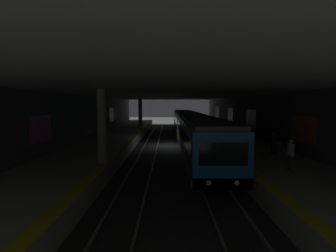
% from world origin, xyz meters
% --- Properties ---
extents(ground_plane, '(120.00, 120.00, 0.00)m').
position_xyz_m(ground_plane, '(0.00, 0.00, 0.00)').
color(ground_plane, '#2D302D').
extents(track_left, '(60.00, 1.53, 0.16)m').
position_xyz_m(track_left, '(0.00, -2.20, 0.08)').
color(track_left, gray).
rests_on(track_left, ground).
extents(track_right, '(60.00, 1.53, 0.16)m').
position_xyz_m(track_right, '(0.00, 2.20, 0.08)').
color(track_right, gray).
rests_on(track_right, ground).
extents(platform_left, '(60.00, 5.30, 1.06)m').
position_xyz_m(platform_left, '(0.00, -6.55, 0.53)').
color(platform_left, '#B7B2A8').
rests_on(platform_left, ground).
extents(platform_right, '(60.00, 5.30, 1.06)m').
position_xyz_m(platform_right, '(0.00, 6.55, 0.53)').
color(platform_right, '#B7B2A8').
rests_on(platform_right, ground).
extents(wall_left, '(60.00, 0.56, 5.60)m').
position_xyz_m(wall_left, '(0.07, -9.45, 2.80)').
color(wall_left, '#56565B').
rests_on(wall_left, ground).
extents(wall_right, '(60.00, 0.56, 5.60)m').
position_xyz_m(wall_right, '(0.01, 9.45, 2.80)').
color(wall_right, '#56565B').
rests_on(wall_right, ground).
extents(ceiling_slab, '(60.00, 19.40, 0.40)m').
position_xyz_m(ceiling_slab, '(0.00, 0.00, 5.80)').
color(ceiling_slab, beige).
rests_on(ceiling_slab, wall_left).
extents(pillar_near, '(0.56, 0.56, 4.55)m').
position_xyz_m(pillar_near, '(-12.49, 4.35, 3.33)').
color(pillar_near, gray).
rests_on(pillar_near, platform_right).
extents(pillar_far, '(0.56, 0.56, 4.55)m').
position_xyz_m(pillar_far, '(8.77, 4.35, 3.33)').
color(pillar_far, gray).
rests_on(pillar_far, platform_right).
extents(metro_train, '(35.27, 2.83, 3.49)m').
position_xyz_m(metro_train, '(1.23, -2.20, 2.02)').
color(metro_train, '#19569E').
rests_on(metro_train, track_left).
extents(bench_left_near, '(1.70, 0.47, 0.86)m').
position_xyz_m(bench_left_near, '(2.96, -8.53, 1.57)').
color(bench_left_near, '#262628').
rests_on(bench_left_near, platform_left).
extents(bench_left_mid, '(1.70, 0.47, 0.86)m').
position_xyz_m(bench_left_mid, '(11.15, -8.53, 1.57)').
color(bench_left_mid, '#262628').
rests_on(bench_left_mid, platform_left).
extents(bench_right_near, '(1.70, 0.47, 0.86)m').
position_xyz_m(bench_right_near, '(-1.40, 8.53, 1.57)').
color(bench_right_near, '#262628').
rests_on(bench_right_near, platform_right).
extents(bench_right_mid, '(1.70, 0.47, 0.86)m').
position_xyz_m(bench_right_mid, '(13.03, 8.53, 1.57)').
color(bench_right_mid, '#262628').
rests_on(bench_right_mid, platform_right).
extents(person_waiting_near, '(0.60, 0.22, 1.59)m').
position_xyz_m(person_waiting_near, '(-9.45, -7.39, 1.91)').
color(person_waiting_near, '#2A2A2A').
rests_on(person_waiting_near, platform_left).
extents(person_walking_mid, '(0.60, 0.24, 1.72)m').
position_xyz_m(person_walking_mid, '(-14.24, -6.34, 1.99)').
color(person_walking_mid, '#2E2E2E').
rests_on(person_walking_mid, platform_left).
extents(person_standing_far, '(0.60, 0.24, 1.75)m').
position_xyz_m(person_standing_far, '(-4.82, 6.09, 2.01)').
color(person_standing_far, '#313131').
rests_on(person_standing_far, platform_right).
extents(person_boarding, '(0.60, 0.22, 1.61)m').
position_xyz_m(person_boarding, '(-2.15, 7.50, 1.92)').
color(person_boarding, '#424242').
rests_on(person_boarding, platform_right).
extents(backpack_on_floor, '(0.30, 0.20, 0.40)m').
position_xyz_m(backpack_on_floor, '(7.82, -6.75, 1.25)').
color(backpack_on_floor, '#1E512D').
rests_on(backpack_on_floor, platform_left).
extents(trash_bin, '(0.44, 0.44, 0.85)m').
position_xyz_m(trash_bin, '(-9.63, -7.80, 1.48)').
color(trash_bin, '#595B5E').
rests_on(trash_bin, platform_left).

